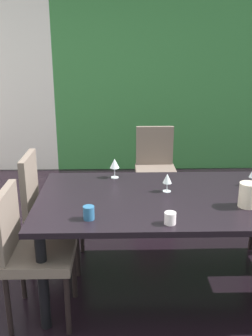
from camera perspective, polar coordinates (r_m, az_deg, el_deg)
The scene contains 11 objects.
ground_plane at distance 3.24m, azimuth -4.57°, elevation -16.01°, with size 6.30×5.75×0.02m, color black.
garden_window_panel at distance 5.62m, azimuth 9.49°, elevation 13.44°, with size 3.87×0.10×2.73m, color #35753A.
dining_table at distance 2.81m, azimuth 8.04°, elevation -5.61°, with size 2.08×1.10×0.76m.
chair_left_far at distance 3.18m, azimuth -12.14°, elevation -5.49°, with size 0.45×0.44×0.98m.
chair_head_far at distance 4.19m, azimuth 4.48°, elevation 0.55°, with size 0.44×0.45×0.95m.
chair_left_near at distance 2.61m, azimuth -14.63°, elevation -11.51°, with size 0.45×0.44×0.94m.
wine_glass_east at distance 3.10m, azimuth -1.75°, elevation 0.62°, with size 0.08×0.08×0.16m.
wine_glass_corner at distance 2.82m, azimuth 6.30°, elevation -1.68°, with size 0.07×0.07×0.14m.
cup_left at distance 2.40m, azimuth -5.68°, elevation -6.81°, with size 0.07×0.07×0.09m, color #295D89.
cup_south at distance 2.35m, azimuth 6.75°, elevation -7.60°, with size 0.07×0.07×0.08m, color white.
pitcher_front at distance 2.69m, azimuth 18.11°, elevation -3.89°, with size 0.14×0.12×0.17m.
Camera 1 is at (0.18, -2.68, 1.81)m, focal length 40.00 mm.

